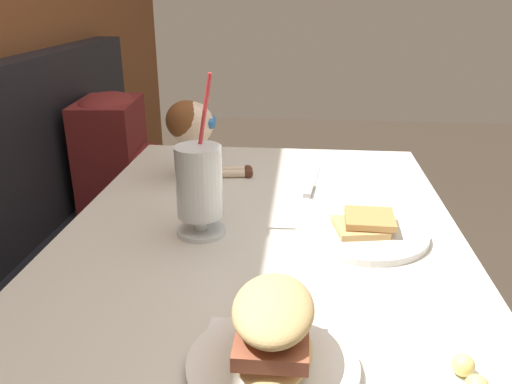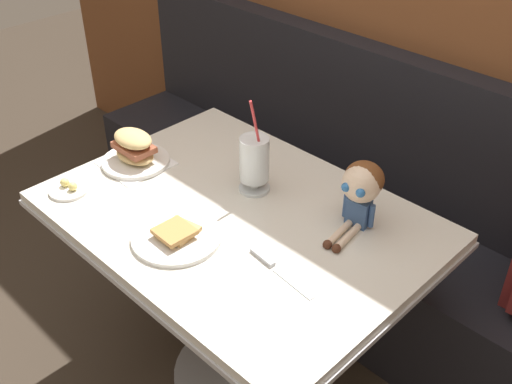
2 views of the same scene
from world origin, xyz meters
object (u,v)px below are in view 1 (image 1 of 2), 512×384
object	(u,v)px
toast_plate	(364,231)
milkshake_glass	(199,185)
sandwich_plate	(273,341)
backpack	(113,148)
butter_knife	(310,185)
seated_doll	(192,128)

from	to	relation	value
toast_plate	milkshake_glass	bearing A→B (deg)	93.18
toast_plate	sandwich_plate	bearing A→B (deg)	158.90
backpack	butter_knife	bearing A→B (deg)	-127.51
toast_plate	sandwich_plate	distance (m)	0.43
milkshake_glass	backpack	xyz separation A→B (m)	(0.82, 0.48, -0.18)
toast_plate	seated_doll	size ratio (longest dim) A/B	1.11
toast_plate	seated_doll	bearing A→B (deg)	52.31
milkshake_glass	backpack	distance (m)	0.97
sandwich_plate	seated_doll	world-z (taller)	seated_doll
milkshake_glass	butter_knife	size ratio (longest dim) A/B	1.34
sandwich_plate	milkshake_glass	bearing A→B (deg)	23.49
seated_doll	backpack	world-z (taller)	seated_doll
toast_plate	backpack	distance (m)	1.14
toast_plate	butter_knife	distance (m)	0.28
toast_plate	sandwich_plate	xyz separation A→B (m)	(-0.40, 0.15, 0.03)
sandwich_plate	butter_knife	xyz separation A→B (m)	(0.66, -0.05, -0.04)
milkshake_glass	butter_knife	xyz separation A→B (m)	(0.28, -0.22, -0.10)
milkshake_glass	sandwich_plate	bearing A→B (deg)	-156.51
milkshake_glass	backpack	world-z (taller)	milkshake_glass
seated_doll	backpack	distance (m)	0.67
toast_plate	milkshake_glass	size ratio (longest dim) A/B	0.79
butter_knife	seated_doll	bearing A→B (deg)	80.09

